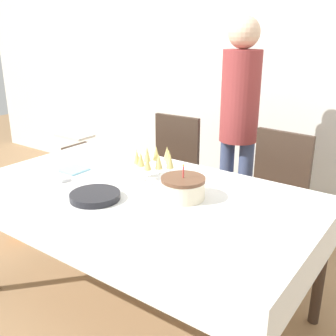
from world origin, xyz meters
TOP-DOWN VIEW (x-y plane):
  - ground_plane at (0.00, 0.00)m, footprint 12.00×12.00m
  - wall_back at (0.00, 1.74)m, footprint 8.00×0.05m
  - dining_table at (0.00, 0.00)m, footprint 1.93×1.08m
  - dining_chair_far_left at (-0.43, 0.86)m, footprint 0.44×0.44m
  - dining_chair_far_right at (0.43, 0.86)m, footprint 0.45×0.45m
  - birthday_cake at (0.25, 0.03)m, footprint 0.23×0.23m
  - champagne_tray at (-0.03, 0.16)m, footprint 0.30×0.30m
  - plate_stack_main at (-0.11, -0.25)m, footprint 0.26×0.26m
  - cake_knife at (0.24, -0.18)m, footprint 0.30×0.08m
  - fork_pile at (-0.51, -0.16)m, footprint 0.18×0.09m
  - napkin_pile at (-0.54, -0.02)m, footprint 0.15×0.15m
  - person_standing at (0.05, 1.06)m, footprint 0.28×0.28m
  - high_chair at (-1.45, 0.85)m, footprint 0.33×0.35m
  - gift_bag at (-1.34, 0.10)m, footprint 0.22×0.13m

SIDE VIEW (x-z plane):
  - ground_plane at x=0.00m, z-range 0.00..0.00m
  - gift_bag at x=-1.34m, z-range 0.00..0.32m
  - high_chair at x=-1.45m, z-range 0.13..0.84m
  - dining_chair_far_left at x=-0.43m, z-range 0.05..1.02m
  - dining_chair_far_right at x=0.43m, z-range 0.05..1.02m
  - dining_table at x=0.00m, z-range 0.29..1.06m
  - cake_knife at x=0.24m, z-range 0.78..0.78m
  - napkin_pile at x=-0.54m, z-range 0.78..0.79m
  - fork_pile at x=-0.51m, z-range 0.78..0.80m
  - plate_stack_main at x=-0.11m, z-range 0.78..0.81m
  - birthday_cake at x=0.25m, z-range 0.74..0.93m
  - champagne_tray at x=-0.03m, z-range 0.78..0.96m
  - person_standing at x=0.05m, z-range 0.18..1.89m
  - wall_back at x=0.00m, z-range 0.00..2.70m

